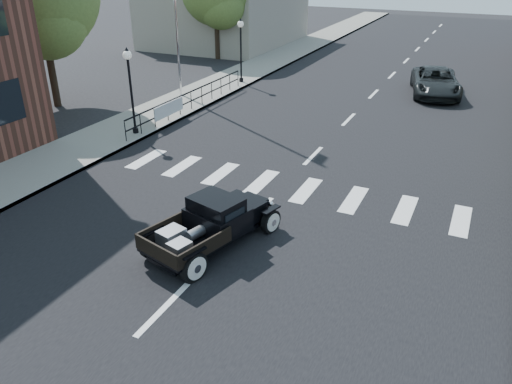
% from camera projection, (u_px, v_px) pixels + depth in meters
% --- Properties ---
extents(ground, '(120.00, 120.00, 0.00)m').
position_uv_depth(ground, '(227.00, 244.00, 13.45)').
color(ground, black).
rests_on(ground, ground).
extents(road, '(14.00, 80.00, 0.02)m').
position_uv_depth(road, '(364.00, 103.00, 25.65)').
color(road, black).
rests_on(road, ground).
extents(road_markings, '(12.00, 60.00, 0.06)m').
position_uv_depth(road_markings, '(336.00, 133.00, 21.59)').
color(road_markings, silver).
rests_on(road_markings, ground).
extents(sidewalk_left, '(3.00, 80.00, 0.15)m').
position_uv_depth(sidewalk_left, '(220.00, 85.00, 28.86)').
color(sidewalk_left, gray).
rests_on(sidewalk_left, ground).
extents(low_building_left, '(10.00, 12.00, 5.00)m').
position_uv_depth(low_building_left, '(226.00, 12.00, 40.86)').
color(low_building_left, '#A09786').
rests_on(low_building_left, ground).
extents(railing, '(0.08, 10.00, 1.00)m').
position_uv_depth(railing, '(191.00, 99.00, 24.09)').
color(railing, black).
rests_on(railing, sidewalk_left).
extents(banner, '(0.04, 2.20, 0.60)m').
position_uv_depth(banner, '(169.00, 114.00, 22.52)').
color(banner, silver).
rests_on(banner, sidewalk_left).
extents(lamp_post_b, '(0.36, 0.36, 3.54)m').
position_uv_depth(lamp_post_b, '(131.00, 92.00, 20.39)').
color(lamp_post_b, black).
rests_on(lamp_post_b, sidewalk_left).
extents(lamp_post_c, '(0.36, 0.36, 3.54)m').
position_uv_depth(lamp_post_c, '(241.00, 51.00, 28.53)').
color(lamp_post_c, black).
rests_on(lamp_post_c, sidewalk_left).
extents(big_tree_near, '(5.56, 5.56, 8.17)m').
position_uv_depth(big_tree_near, '(43.00, 22.00, 23.51)').
color(big_tree_near, '#4E662B').
rests_on(big_tree_near, ground).
extents(big_tree_far, '(4.81, 4.81, 7.07)m').
position_uv_depth(big_tree_far, '(216.00, 7.00, 34.57)').
color(big_tree_far, '#4E662B').
rests_on(big_tree_far, ground).
extents(hotrod_pickup, '(2.86, 4.37, 1.39)m').
position_uv_depth(hotrod_pickup, '(212.00, 223.00, 13.08)').
color(hotrod_pickup, black).
rests_on(hotrod_pickup, ground).
extents(second_car, '(3.36, 5.45, 1.41)m').
position_uv_depth(second_car, '(436.00, 82.00, 26.88)').
color(second_car, black).
rests_on(second_car, ground).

